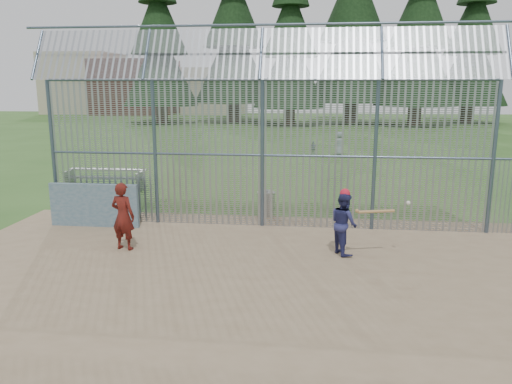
# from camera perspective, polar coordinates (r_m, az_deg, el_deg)

# --- Properties ---
(ground) EXTENTS (120.00, 120.00, 0.00)m
(ground) POSITION_cam_1_polar(r_m,az_deg,el_deg) (10.68, -1.24, -9.10)
(ground) COLOR #2D511E
(ground) RESTS_ON ground
(dirt_infield) EXTENTS (14.00, 10.00, 0.02)m
(dirt_infield) POSITION_cam_1_polar(r_m,az_deg,el_deg) (10.22, -1.62, -10.06)
(dirt_infield) COLOR #756047
(dirt_infield) RESTS_ON ground
(dugout_wall) EXTENTS (2.50, 0.12, 1.20)m
(dugout_wall) POSITION_cam_1_polar(r_m,az_deg,el_deg) (14.46, -18.01, -1.45)
(dugout_wall) COLOR #38566B
(dugout_wall) RESTS_ON dirt_infield
(batter) EXTENTS (0.80, 0.87, 1.45)m
(batter) POSITION_cam_1_polar(r_m,az_deg,el_deg) (11.69, 10.01, -3.55)
(batter) COLOR navy
(batter) RESTS_ON dirt_infield
(onlooker) EXTENTS (0.66, 0.51, 1.63)m
(onlooker) POSITION_cam_1_polar(r_m,az_deg,el_deg) (12.21, -14.96, -2.69)
(onlooker) COLOR maroon
(onlooker) RESTS_ON dirt_infield
(bg_kid_standing) EXTENTS (0.78, 0.67, 1.34)m
(bg_kid_standing) POSITION_cam_1_polar(r_m,az_deg,el_deg) (28.12, 9.51, 5.48)
(bg_kid_standing) COLOR slate
(bg_kid_standing) RESTS_ON ground
(bg_kid_seated) EXTENTS (0.50, 0.23, 0.83)m
(bg_kid_seated) POSITION_cam_1_polar(r_m,az_deg,el_deg) (27.87, 6.57, 4.98)
(bg_kid_seated) COLOR slate
(bg_kid_seated) RESTS_ON ground
(batting_gear) EXTENTS (1.57, 0.41, 0.52)m
(batting_gear) POSITION_cam_1_polar(r_m,az_deg,el_deg) (11.52, 11.21, -0.72)
(batting_gear) COLOR red
(batting_gear) RESTS_ON ground
(trash_can) EXTENTS (0.56, 0.56, 0.82)m
(trash_can) POSITION_cam_1_polar(r_m,az_deg,el_deg) (14.95, 1.18, -1.35)
(trash_can) COLOR #919498
(trash_can) RESTS_ON ground
(bleacher) EXTENTS (3.00, 0.95, 0.72)m
(bleacher) POSITION_cam_1_polar(r_m,az_deg,el_deg) (19.59, -16.90, 1.46)
(bleacher) COLOR gray
(bleacher) RESTS_ON ground
(backstop_fence) EXTENTS (20.09, 0.81, 5.30)m
(backstop_fence) POSITION_cam_1_polar(r_m,az_deg,el_deg) (13.39, 8.46, 5.54)
(backstop_fence) COLOR #47566B
(backstop_fence) RESTS_ON ground
(conifer_row) EXTENTS (38.48, 12.26, 20.20)m
(conifer_row) POSITION_cam_1_polar(r_m,az_deg,el_deg) (51.84, 7.56, 19.81)
(conifer_row) COLOR #332319
(conifer_row) RESTS_ON ground
(distant_buildings) EXTENTS (26.50, 10.50, 8.00)m
(distant_buildings) POSITION_cam_1_polar(r_m,az_deg,el_deg) (70.75, -14.05, 11.62)
(distant_buildings) COLOR brown
(distant_buildings) RESTS_ON ground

